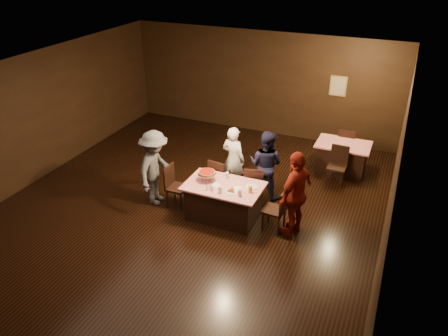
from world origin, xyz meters
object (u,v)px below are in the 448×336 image
(chair_back_near, at_px, (337,166))
(glass_amber, at_px, (250,189))
(chair_back_far, at_px, (346,145))
(glass_front_right, at_px, (240,193))
(chair_end_right, at_px, (274,209))
(chair_far_right, at_px, (254,185))
(chair_end_left, at_px, (177,187))
(plate_empty, at_px, (251,187))
(diner_white_jacket, at_px, (233,159))
(main_table, at_px, (224,201))
(chair_far_left, at_px, (221,178))
(glass_front_left, at_px, (220,190))
(glass_back, at_px, (227,175))
(pizza_stand, at_px, (207,173))
(back_table, at_px, (342,158))
(diner_red_shirt, at_px, (296,194))
(diner_navy_hoodie, at_px, (266,165))
(diner_grey_knit, at_px, (155,168))

(chair_back_near, relative_size, glass_amber, 6.79)
(chair_back_far, height_order, glass_front_right, chair_back_far)
(chair_end_right, bearing_deg, chair_far_right, -133.14)
(chair_back_far, bearing_deg, chair_end_left, 50.32)
(chair_end_right, xyz_separation_m, plate_empty, (-0.55, 0.15, 0.30))
(diner_white_jacket, bearing_deg, main_table, 112.94)
(chair_far_left, height_order, plate_empty, chair_far_left)
(glass_front_left, distance_m, glass_back, 0.61)
(chair_far_left, distance_m, chair_end_right, 1.68)
(pizza_stand, distance_m, glass_front_left, 0.58)
(chair_end_right, bearing_deg, pizza_stand, -88.07)
(back_table, xyz_separation_m, chair_back_far, (0.00, 0.60, 0.09))
(back_table, height_order, chair_back_far, chair_back_far)
(back_table, bearing_deg, diner_red_shirt, -98.02)
(glass_front_right, bearing_deg, plate_empty, 75.96)
(chair_back_near, distance_m, glass_front_left, 3.25)
(diner_navy_hoodie, bearing_deg, chair_far_right, 77.90)
(glass_front_left, bearing_deg, diner_red_shirt, 13.75)
(diner_white_jacket, relative_size, pizza_stand, 4.15)
(chair_end_left, relative_size, diner_white_jacket, 0.60)
(main_table, height_order, chair_end_left, chair_end_left)
(chair_far_right, relative_size, glass_back, 6.79)
(chair_back_near, distance_m, diner_white_jacket, 2.49)
(chair_far_right, xyz_separation_m, chair_back_far, (1.51, 2.88, 0.00))
(chair_end_left, distance_m, diner_white_jacket, 1.46)
(chair_back_near, bearing_deg, diner_grey_knit, -144.83)
(back_table, relative_size, chair_back_far, 1.37)
(chair_end_left, relative_size, chair_back_far, 1.00)
(chair_back_near, relative_size, diner_red_shirt, 0.53)
(chair_far_left, bearing_deg, plate_empty, 155.79)
(back_table, bearing_deg, chair_far_right, -123.55)
(chair_far_left, height_order, diner_white_jacket, diner_white_jacket)
(chair_end_right, xyz_separation_m, pizza_stand, (-1.50, 0.05, 0.48))
(back_table, xyz_separation_m, chair_end_right, (-0.81, -3.03, 0.09))
(chair_back_far, relative_size, diner_white_jacket, 0.60)
(main_table, distance_m, diner_white_jacket, 1.23)
(chair_end_left, bearing_deg, chair_end_right, -89.44)
(chair_far_right, bearing_deg, main_table, 47.78)
(chair_end_right, height_order, diner_navy_hoodie, diner_navy_hoodie)
(back_table, height_order, chair_end_left, chair_end_left)
(chair_far_left, relative_size, chair_end_right, 1.00)
(diner_grey_knit, bearing_deg, glass_amber, -94.25)
(pizza_stand, height_order, glass_front_left, pizza_stand)
(chair_end_left, xyz_separation_m, diner_grey_knit, (-0.50, -0.04, 0.38))
(chair_back_near, relative_size, pizza_stand, 2.50)
(diner_red_shirt, distance_m, plate_empty, 0.96)
(back_table, distance_m, chair_far_left, 3.25)
(plate_empty, bearing_deg, chair_far_left, 147.72)
(diner_grey_knit, height_order, pizza_stand, diner_grey_knit)
(plate_empty, relative_size, glass_back, 1.79)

